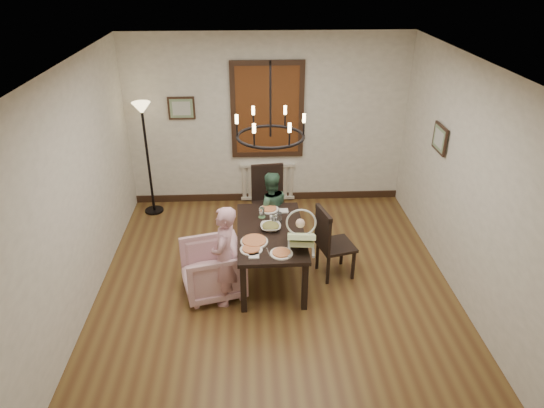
{
  "coord_description": "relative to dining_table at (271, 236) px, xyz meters",
  "views": [
    {
      "loc": [
        -0.28,
        -5.03,
        3.82
      ],
      "look_at": [
        -0.03,
        0.29,
        1.05
      ],
      "focal_mm": 32.0,
      "sensor_mm": 36.0,
      "label": 1
    }
  ],
  "objects": [
    {
      "name": "salad_bowl",
      "position": [
        0.0,
        0.03,
        0.12
      ],
      "size": [
        0.31,
        0.31,
        0.08
      ],
      "primitive_type": "imported",
      "color": "white",
      "rests_on": "dining_table"
    },
    {
      "name": "picture_right",
      "position": [
        2.26,
        0.66,
        1.03
      ],
      "size": [
        0.03,
        0.42,
        0.36
      ],
      "primitive_type": "cube",
      "rotation": [
        0.0,
        0.0,
        1.57
      ],
      "color": "black",
      "rests_on": "room_shell"
    },
    {
      "name": "dining_table",
      "position": [
        0.0,
        0.0,
        0.0
      ],
      "size": [
        0.86,
        1.51,
        0.7
      ],
      "rotation": [
        0.0,
        0.0,
        0.02
      ],
      "color": "black",
      "rests_on": "room_shell"
    },
    {
      "name": "armchair",
      "position": [
        -0.74,
        -0.29,
        -0.28
      ],
      "size": [
        0.89,
        0.88,
        0.67
      ],
      "primitive_type": "imported",
      "rotation": [
        0.0,
        0.0,
        -1.32
      ],
      "color": "beige",
      "rests_on": "room_shell"
    },
    {
      "name": "baby_bouncer",
      "position": [
        0.34,
        -0.41,
        0.25
      ],
      "size": [
        0.42,
        0.55,
        0.34
      ],
      "primitive_type": null,
      "rotation": [
        0.0,
        0.0,
        -0.09
      ],
      "color": "beige",
      "rests_on": "dining_table"
    },
    {
      "name": "seated_man",
      "position": [
        0.03,
        0.79,
        -0.14
      ],
      "size": [
        0.52,
        0.43,
        0.95
      ],
      "primitive_type": "imported",
      "rotation": [
        0.0,
        0.0,
        3.31
      ],
      "color": "#385F47",
      "rests_on": "room_shell"
    },
    {
      "name": "chandelier",
      "position": [
        0.0,
        0.0,
        1.33
      ],
      "size": [
        0.8,
        0.8,
        0.04
      ],
      "primitive_type": "torus",
      "color": "black",
      "rests_on": "room_shell"
    },
    {
      "name": "window_blinds",
      "position": [
        0.05,
        2.22,
        0.98
      ],
      "size": [
        1.0,
        0.03,
        1.4
      ],
      "primitive_type": "cube",
      "color": "brown",
      "rests_on": "room_shell"
    },
    {
      "name": "elderly_woman",
      "position": [
        -0.56,
        -0.48,
        -0.08
      ],
      "size": [
        0.33,
        0.44,
        1.07
      ],
      "primitive_type": "imported",
      "rotation": [
        0.0,
        0.0,
        -1.79
      ],
      "color": "#CF929E",
      "rests_on": "room_shell"
    },
    {
      "name": "drinking_glass",
      "position": [
        0.06,
        0.11,
        0.16
      ],
      "size": [
        0.07,
        0.07,
        0.15
      ],
      "primitive_type": "cylinder",
      "color": "silver",
      "rests_on": "dining_table"
    },
    {
      "name": "chair_right",
      "position": [
        0.85,
        0.02,
        -0.12
      ],
      "size": [
        0.53,
        0.53,
        0.99
      ],
      "primitive_type": null,
      "rotation": [
        0.0,
        0.0,
        1.83
      ],
      "color": "black",
      "rests_on": "room_shell"
    },
    {
      "name": "room_shell",
      "position": [
        0.05,
        0.12,
        0.78
      ],
      "size": [
        4.51,
        5.0,
        2.81
      ],
      "color": "brown",
      "rests_on": "ground"
    },
    {
      "name": "floor_lamp",
      "position": [
        -1.85,
        1.91,
        0.28
      ],
      "size": [
        0.3,
        0.3,
        1.8
      ],
      "primitive_type": null,
      "color": "black",
      "rests_on": "room_shell"
    },
    {
      "name": "chair_far",
      "position": [
        0.03,
        1.06,
        -0.08
      ],
      "size": [
        0.53,
        0.53,
        1.08
      ],
      "primitive_type": null,
      "rotation": [
        0.0,
        0.0,
        0.12
      ],
      "color": "black",
      "rests_on": "room_shell"
    },
    {
      "name": "radiator",
      "position": [
        0.05,
        2.24,
        -0.27
      ],
      "size": [
        0.92,
        0.12,
        0.62
      ],
      "primitive_type": null,
      "color": "silver",
      "rests_on": "room_shell"
    },
    {
      "name": "pizza_platter",
      "position": [
        -0.21,
        -0.28,
        0.1
      ],
      "size": [
        0.34,
        0.34,
        0.04
      ],
      "primitive_type": "cylinder",
      "color": "tan",
      "rests_on": "dining_table"
    },
    {
      "name": "picture_back",
      "position": [
        -1.3,
        2.23,
        1.03
      ],
      "size": [
        0.42,
        0.03,
        0.36
      ],
      "primitive_type": "cube",
      "color": "black",
      "rests_on": "room_shell"
    }
  ]
}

